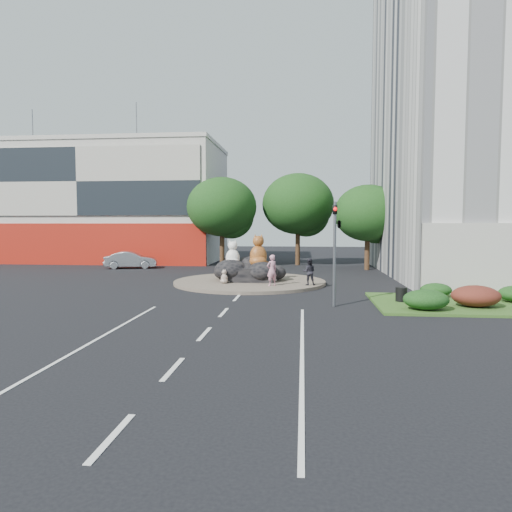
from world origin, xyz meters
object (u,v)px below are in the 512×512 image
Objects in this scene: cat_tabby at (258,251)px; kitten_calico at (224,276)px; kitten_white at (273,276)px; pedestrian_dark at (309,272)px; cat_white at (233,253)px; parked_car at (131,260)px; pedestrian_pink at (272,270)px; litter_bin at (401,294)px.

cat_tabby is 3.06m from kitten_calico.
cat_tabby is 2.81× the size of kitten_white.
pedestrian_dark is (3.33, -2.02, -1.17)m from cat_tabby.
cat_white is 3.08m from kitten_white.
parked_car is (-15.61, 11.02, -0.28)m from pedestrian_dark.
kitten_calico is 1.17× the size of kitten_white.
cat_tabby is 2.41× the size of kitten_calico.
cat_tabby reaches higher than pedestrian_pink.
cat_tabby reaches higher than litter_bin.
litter_bin is at bearing 108.16° from pedestrian_pink.
kitten_white is (1.02, -0.57, -1.60)m from cat_tabby.
cat_tabby is at bearing 119.31° from kitten_white.
pedestrian_pink is 2.71× the size of litter_bin.
pedestrian_pink is at bearing -119.81° from kitten_white.
pedestrian_dark is 2.35× the size of litter_bin.
kitten_white reaches higher than litter_bin.
kitten_white is 1.11× the size of litter_bin.
cat_tabby is 3.13× the size of litter_bin.
kitten_calico is at bearing -109.66° from cat_white.
kitten_white is at bearing 136.53° from litter_bin.
kitten_calico reaches higher than litter_bin.
pedestrian_pink is (2.76, -2.35, -0.85)m from cat_white.
kitten_white is (3.01, 1.16, -0.07)m from kitten_calico.
litter_bin is at bearing -142.93° from parked_car.
parked_car is (-10.59, 9.17, -1.25)m from cat_white.
cat_white reaches higher than kitten_calico.
cat_tabby is at bearing -140.60° from parked_car.
cat_tabby reaches higher than kitten_white.
litter_bin is (6.79, -6.44, -0.12)m from kitten_white.
kitten_white is 2.76m from pedestrian_dark.
parked_car is 6.47× the size of litter_bin.
parked_car is (-13.29, 9.57, 0.16)m from kitten_white.
parked_car is at bearing -35.56° from pedestrian_dark.
litter_bin is at bearing -74.83° from kitten_white.
pedestrian_dark is at bearing 131.93° from litter_bin.
kitten_white is 0.47× the size of pedestrian_dark.
kitten_calico is at bearing 169.72° from kitten_white.
parked_car is at bearing 166.92° from kitten_calico.
cat_white reaches higher than litter_bin.
kitten_calico is 11.14m from litter_bin.
pedestrian_dark is at bearing -51.23° from cat_tabby.
litter_bin is (6.74, -4.50, -0.68)m from pedestrian_pink.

